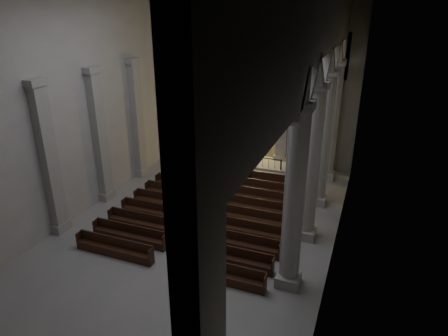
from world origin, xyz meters
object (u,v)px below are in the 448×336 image
at_px(pews, 209,212).
at_px(worshipper, 249,175).
at_px(altar, 243,152).
at_px(candle_stand_right, 294,167).
at_px(candle_stand_left, 218,156).
at_px(altar_rail, 251,160).

distance_m(pews, worshipper, 5.22).
bearing_deg(altar, candle_stand_right, -14.20).
bearing_deg(candle_stand_left, worshipper, -40.84).
xyz_separation_m(candle_stand_left, pews, (2.71, -8.14, -0.14)).
xyz_separation_m(altar, pews, (1.05, -9.20, -0.34)).
distance_m(altar, candle_stand_right, 4.39).
bearing_deg(altar, candle_stand_left, -147.59).
bearing_deg(pews, worshipper, 81.77).
bearing_deg(altar, worshipper, -66.09).
height_order(altar_rail, pews, pews).
xyz_separation_m(altar, worshipper, (1.79, -4.04, -0.06)).
bearing_deg(candle_stand_left, altar_rail, -5.08).
height_order(altar, candle_stand_right, candle_stand_right).
bearing_deg(worshipper, altar, 135.14).
xyz_separation_m(candle_stand_left, worshipper, (3.45, -2.99, 0.14)).
bearing_deg(worshipper, candle_stand_right, 71.59).
height_order(candle_stand_right, pews, candle_stand_right).
bearing_deg(altar_rail, altar, 128.90).
bearing_deg(candle_stand_left, pews, -71.61).
relative_size(altar_rail, pews, 0.44).
distance_m(altar_rail, worshipper, 2.84).
distance_m(candle_stand_left, candle_stand_right, 5.91).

